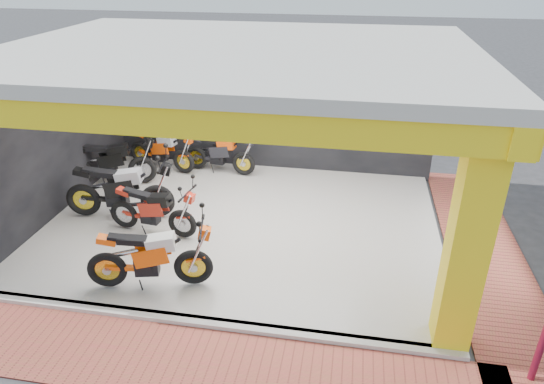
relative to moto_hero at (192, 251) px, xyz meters
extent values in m
plane|color=#2D2D30|center=(0.32, 0.18, -0.77)|extent=(80.00, 80.00, 0.00)
cube|color=white|center=(0.32, 2.18, -0.72)|extent=(8.00, 6.00, 0.10)
cube|color=beige|center=(0.32, 2.18, 2.83)|extent=(8.40, 6.40, 0.20)
cube|color=black|center=(0.32, 5.28, 0.98)|extent=(8.20, 0.20, 3.50)
cube|color=black|center=(-3.78, 2.18, 0.98)|extent=(0.20, 6.20, 3.50)
cube|color=yellow|center=(4.07, -0.57, 0.98)|extent=(0.50, 0.50, 3.50)
cube|color=yellow|center=(0.32, -0.82, 2.53)|extent=(8.40, 0.30, 0.40)
cube|color=yellow|center=(4.32, 2.18, 2.53)|extent=(0.30, 6.40, 0.40)
cube|color=white|center=(0.32, -0.84, -0.72)|extent=(8.00, 0.20, 0.10)
cube|color=brown|center=(0.32, -1.62, -0.76)|extent=(9.00, 1.40, 0.03)
cube|color=brown|center=(5.12, 2.18, -0.76)|extent=(1.40, 7.00, 0.03)
camera|label=1|loc=(2.47, -6.36, 4.42)|focal=32.00mm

